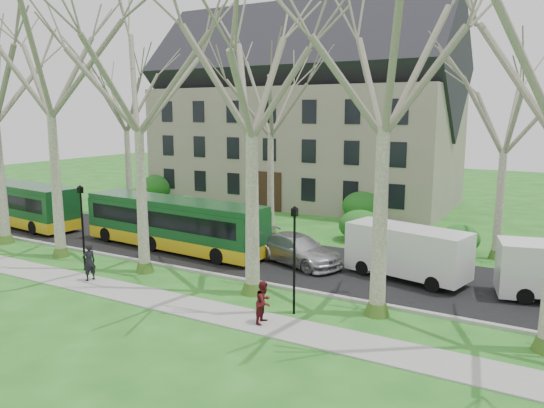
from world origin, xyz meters
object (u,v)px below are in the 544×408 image
Objects in this scene: bus_lead at (15,203)px; bus_follow at (173,223)px; van_a at (407,253)px; sedan at (298,249)px; pedestrian_a at (89,262)px; pedestrian_b at (264,302)px.

bus_lead is 1.01× the size of bus_follow.
bus_lead reaches higher than van_a.
sedan is (22.24, 0.85, -0.76)m from bus_lead.
bus_follow is 6.69m from pedestrian_a.
bus_lead is at bearing -164.15° from van_a.
bus_lead is at bearing -175.26° from bus_follow.
pedestrian_a is at bearing -17.49° from bus_lead.
pedestrian_b is at bearing -9.34° from bus_lead.
bus_lead is at bearing 111.28° from sedan.
pedestrian_b is (-3.23, -8.06, -0.44)m from van_a.
pedestrian_a is (14.86, -6.53, -0.63)m from bus_lead.
sedan is 8.13m from pedestrian_b.
sedan is at bearing 14.55° from pedestrian_b.
van_a is at bearing -67.72° from sedan.
bus_follow is 7.40× the size of pedestrian_b.
bus_follow reaches higher than van_a.
pedestrian_b is at bearing -30.11° from bus_follow.
bus_lead is 22.27m from sedan.
pedestrian_b is (2.47, -7.74, 0.05)m from sedan.
sedan is 2.96× the size of pedestrian_a.
pedestrian_a is at bearing 84.76° from pedestrian_b.
van_a is at bearing 8.75° from bus_follow.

